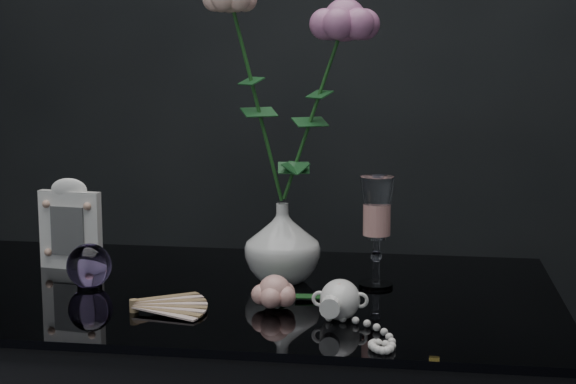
% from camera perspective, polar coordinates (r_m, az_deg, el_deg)
% --- Properties ---
extents(vase, '(0.16, 0.16, 0.13)m').
position_cam_1_polar(vase, '(1.44, -0.37, -3.30)').
color(vase, silver).
rests_on(vase, table).
extents(wine_glass, '(0.07, 0.07, 0.18)m').
position_cam_1_polar(wine_glass, '(1.41, 5.75, -2.60)').
color(wine_glass, white).
rests_on(wine_glass, table).
extents(picture_frame, '(0.13, 0.11, 0.16)m').
position_cam_1_polar(picture_frame, '(1.57, -13.90, -2.00)').
color(picture_frame, white).
rests_on(picture_frame, table).
extents(paperweight, '(0.08, 0.08, 0.07)m').
position_cam_1_polar(paperweight, '(1.44, -12.73, -4.67)').
color(paperweight, '#997AC6').
rests_on(paperweight, table).
extents(paper_fan, '(0.23, 0.19, 0.02)m').
position_cam_1_polar(paper_fan, '(1.30, -9.94, -7.18)').
color(paper_fan, beige).
rests_on(paper_fan, table).
extents(loose_rose, '(0.16, 0.18, 0.05)m').
position_cam_1_polar(loose_rose, '(1.30, -0.88, -6.46)').
color(loose_rose, '#E7A295').
rests_on(loose_rose, table).
extents(pearl_jar, '(0.20, 0.21, 0.06)m').
position_cam_1_polar(pearl_jar, '(1.25, 3.38, -6.84)').
color(pearl_jar, white).
rests_on(pearl_jar, table).
extents(roses, '(0.26, 0.12, 0.40)m').
position_cam_1_polar(roses, '(1.41, 0.24, 7.07)').
color(roses, '#FDBDA9').
rests_on(roses, vase).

